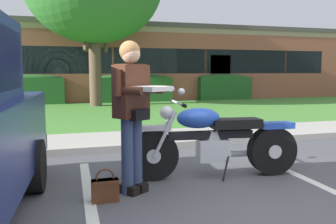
{
  "coord_description": "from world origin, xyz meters",
  "views": [
    {
      "loc": [
        -1.53,
        -2.95,
        1.37
      ],
      "look_at": [
        -0.19,
        1.42,
        0.85
      ],
      "focal_mm": 38.38,
      "sensor_mm": 36.0,
      "label": 1
    }
  ],
  "objects_px": {
    "motorcycle": "(221,140)",
    "hedge_center_left": "(134,88)",
    "handbag": "(105,188)",
    "hedge_left": "(29,89)",
    "brick_building": "(99,64)",
    "hedge_center_right": "(223,86)",
    "rider_person": "(133,104)"
  },
  "relations": [
    {
      "from": "motorcycle",
      "to": "hedge_center_left",
      "type": "bearing_deg",
      "value": 84.3
    },
    {
      "from": "hedge_center_left",
      "to": "handbag",
      "type": "bearing_deg",
      "value": -102.93
    },
    {
      "from": "hedge_left",
      "to": "brick_building",
      "type": "relative_size",
      "value": 0.11
    },
    {
      "from": "handbag",
      "to": "brick_building",
      "type": "relative_size",
      "value": 0.01
    },
    {
      "from": "hedge_left",
      "to": "hedge_center_right",
      "type": "bearing_deg",
      "value": 0.0
    },
    {
      "from": "handbag",
      "to": "hedge_left",
      "type": "distance_m",
      "value": 11.75
    },
    {
      "from": "motorcycle",
      "to": "hedge_center_right",
      "type": "bearing_deg",
      "value": 64.35
    },
    {
      "from": "hedge_center_left",
      "to": "rider_person",
      "type": "bearing_deg",
      "value": -101.5
    },
    {
      "from": "handbag",
      "to": "brick_building",
      "type": "bearing_deg",
      "value": 84.07
    },
    {
      "from": "hedge_center_right",
      "to": "brick_building",
      "type": "relative_size",
      "value": 0.1
    },
    {
      "from": "motorcycle",
      "to": "hedge_center_right",
      "type": "distance_m",
      "value": 12.38
    },
    {
      "from": "hedge_left",
      "to": "brick_building",
      "type": "bearing_deg",
      "value": 58.96
    },
    {
      "from": "motorcycle",
      "to": "hedge_center_right",
      "type": "relative_size",
      "value": 0.88
    },
    {
      "from": "handbag",
      "to": "hedge_center_right",
      "type": "bearing_deg",
      "value": 59.28
    },
    {
      "from": "motorcycle",
      "to": "rider_person",
      "type": "distance_m",
      "value": 1.35
    },
    {
      "from": "hedge_center_right",
      "to": "hedge_left",
      "type": "bearing_deg",
      "value": 180.0
    },
    {
      "from": "handbag",
      "to": "hedge_center_left",
      "type": "xyz_separation_m",
      "value": [
        2.67,
        11.64,
        0.51
      ]
    },
    {
      "from": "handbag",
      "to": "brick_building",
      "type": "height_order",
      "value": "brick_building"
    },
    {
      "from": "hedge_center_left",
      "to": "brick_building",
      "type": "distance_m",
      "value": 5.76
    },
    {
      "from": "hedge_center_left",
      "to": "brick_building",
      "type": "relative_size",
      "value": 0.13
    },
    {
      "from": "rider_person",
      "to": "hedge_left",
      "type": "height_order",
      "value": "rider_person"
    },
    {
      "from": "motorcycle",
      "to": "hedge_center_left",
      "type": "relative_size",
      "value": 0.69
    },
    {
      "from": "rider_person",
      "to": "handbag",
      "type": "height_order",
      "value": "rider_person"
    },
    {
      "from": "hedge_center_right",
      "to": "brick_building",
      "type": "distance_m",
      "value": 7.66
    },
    {
      "from": "rider_person",
      "to": "hedge_left",
      "type": "distance_m",
      "value": 11.59
    },
    {
      "from": "hedge_center_left",
      "to": "hedge_center_right",
      "type": "xyz_separation_m",
      "value": [
        4.24,
        0.0,
        0.0
      ]
    },
    {
      "from": "hedge_left",
      "to": "hedge_center_left",
      "type": "relative_size",
      "value": 0.83
    },
    {
      "from": "brick_building",
      "to": "hedge_center_right",
      "type": "bearing_deg",
      "value": -47.45
    },
    {
      "from": "brick_building",
      "to": "hedge_center_left",
      "type": "bearing_deg",
      "value": -81.02
    },
    {
      "from": "handbag",
      "to": "hedge_center_left",
      "type": "height_order",
      "value": "hedge_center_left"
    },
    {
      "from": "hedge_left",
      "to": "hedge_center_left",
      "type": "distance_m",
      "value": 4.24
    },
    {
      "from": "rider_person",
      "to": "brick_building",
      "type": "distance_m",
      "value": 17.09
    }
  ]
}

